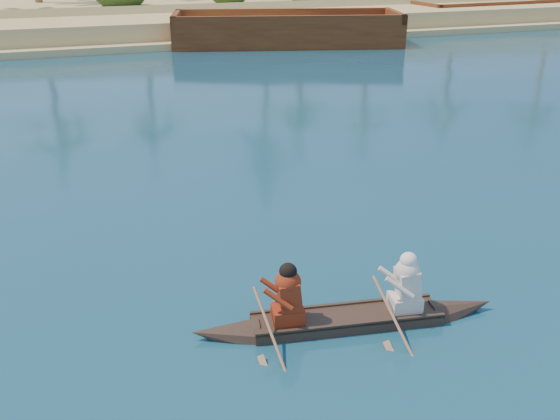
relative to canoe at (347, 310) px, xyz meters
name	(u,v)px	position (x,y,z in m)	size (l,w,h in m)	color
ground	(269,219)	(0.19, 4.00, -0.24)	(160.00, 160.00, 0.00)	#0B2E49
sandy_embankment	(86,2)	(0.19, 50.89, 0.29)	(150.00, 51.00, 1.50)	tan
shrub_cluster	(104,11)	(0.19, 35.50, 0.96)	(100.00, 6.00, 2.40)	#1E3C16
canoe	(347,310)	(0.00, 0.00, 0.00)	(4.62, 1.38, 1.26)	#33251C
barge_mid	(287,31)	(8.98, 26.00, 0.47)	(12.96, 7.29, 2.05)	brown
barge_right	(485,13)	(25.89, 31.00, 0.38)	(10.81, 4.10, 1.77)	brown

